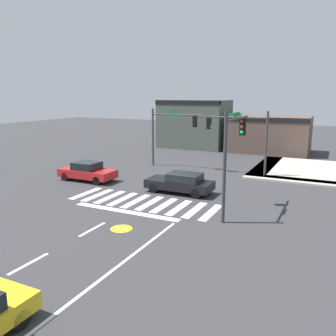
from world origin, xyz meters
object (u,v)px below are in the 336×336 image
traffic_signal_southeast (233,144)px  traffic_signal_northeast (239,131)px  traffic_signal_northwest (171,128)px  car_red (87,171)px  car_black (181,183)px

traffic_signal_southeast → traffic_signal_northeast: size_ratio=0.98×
traffic_signal_northwest → car_red: bearing=-115.2°
traffic_signal_northeast → car_black: bearing=74.7°
traffic_signal_southeast → car_red: size_ratio=1.30×
traffic_signal_southeast → car_red: (-12.22, 2.68, -3.22)m
traffic_signal_northwest → traffic_signal_southeast: (8.64, -10.29, 0.30)m
car_red → car_black: 7.94m
traffic_signal_northwest → car_red: size_ratio=1.19×
traffic_signal_northwest → car_red: traffic_signal_northwest is taller
car_black → traffic_signal_northwest: bearing=-60.2°
traffic_signal_northwest → car_black: (4.35, -7.60, -2.94)m
traffic_signal_northeast → car_black: size_ratio=1.31×
traffic_signal_southeast → car_black: (-4.29, 2.70, -3.24)m
traffic_signal_northwest → car_red: (-3.58, -7.61, -2.92)m
traffic_signal_northwest → traffic_signal_southeast: bearing=-50.0°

